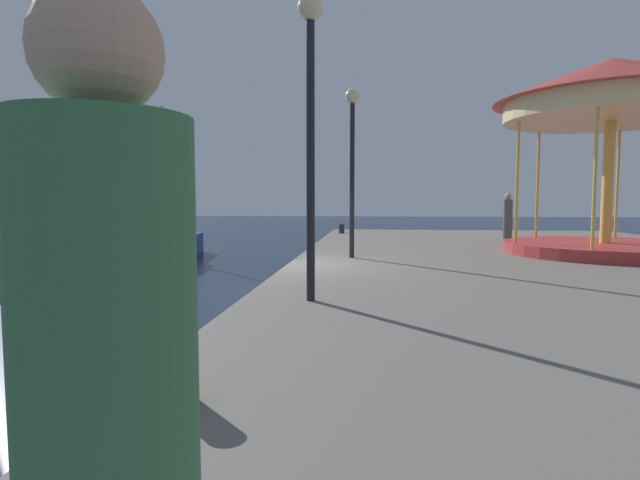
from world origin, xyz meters
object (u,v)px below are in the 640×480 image
object	(u,v)px
person_near_carousel	(508,217)
carousel	(611,110)
lamp_post_near_edge	(310,94)
bollard_north	(180,374)
bollard_center	(342,229)
lamp_post_mid_promenade	(352,143)
sailboat_blue	(161,244)

from	to	relation	value
person_near_carousel	carousel	bearing A→B (deg)	-78.38
carousel	lamp_post_near_edge	world-z (taller)	carousel
bollard_north	person_near_carousel	bearing A→B (deg)	68.42
lamp_post_near_edge	person_near_carousel	xyz separation A→B (m)	(5.93, 12.49, -2.11)
lamp_post_near_edge	bollard_center	xyz separation A→B (m)	(-0.49, 14.86, -2.71)
carousel	lamp_post_mid_promenade	bearing A→B (deg)	-167.22
sailboat_blue	carousel	bearing A→B (deg)	-15.65
carousel	bollard_center	xyz separation A→B (m)	(-7.54, 7.84, -3.60)
bollard_center	lamp_post_near_edge	bearing A→B (deg)	-88.13
sailboat_blue	carousel	xyz separation A→B (m)	(14.10, -3.95, 4.02)
carousel	bollard_north	world-z (taller)	carousel
bollard_center	bollard_north	bearing A→B (deg)	-89.97
carousel	bollard_center	size ratio (longest dim) A/B	14.83
lamp_post_mid_promenade	bollard_north	size ratio (longest dim) A/B	10.42
lamp_post_near_edge	carousel	bearing A→B (deg)	44.85
bollard_center	sailboat_blue	bearing A→B (deg)	-149.33
lamp_post_near_edge	lamp_post_mid_promenade	size ratio (longest dim) A/B	1.02
bollard_north	person_near_carousel	xyz separation A→B (m)	(6.40, 16.19, 0.60)
sailboat_blue	bollard_center	distance (m)	7.64
lamp_post_mid_promenade	person_near_carousel	size ratio (longest dim) A/B	2.43
lamp_post_mid_promenade	bollard_north	distance (m)	9.61
sailboat_blue	bollard_center	size ratio (longest dim) A/B	14.58
sailboat_blue	person_near_carousel	size ratio (longest dim) A/B	3.40
lamp_post_near_edge	bollard_center	size ratio (longest dim) A/B	10.64
lamp_post_near_edge	person_near_carousel	distance (m)	13.98
lamp_post_near_edge	person_near_carousel	bearing A→B (deg)	64.61
sailboat_blue	person_near_carousel	world-z (taller)	sailboat_blue
sailboat_blue	bollard_north	world-z (taller)	sailboat_blue
sailboat_blue	bollard_north	xyz separation A→B (m)	(6.57, -14.67, 0.41)
carousel	lamp_post_mid_promenade	distance (m)	6.93
bollard_center	person_near_carousel	bearing A→B (deg)	-20.31
sailboat_blue	lamp_post_near_edge	bearing A→B (deg)	-57.26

